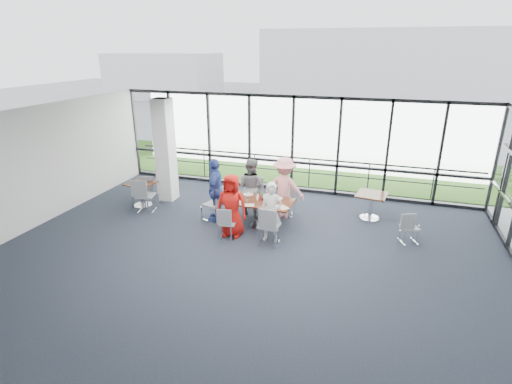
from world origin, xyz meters
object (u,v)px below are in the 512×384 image
(structural_column, at_px, (165,151))
(side_table_right, at_px, (372,198))
(chair_main_fl, at_px, (253,196))
(side_table_left, at_px, (141,187))
(main_table, at_px, (259,205))
(chair_spare_lb, at_px, (143,192))
(diner_far_left, at_px, (251,187))
(chair_main_nr, at_px, (269,226))
(diner_far_right, at_px, (284,188))
(chair_spare_la, at_px, (146,196))
(chair_main_fr, at_px, (285,202))
(diner_near_right, at_px, (271,212))
(chair_main_end, at_px, (213,204))
(chair_spare_r, at_px, (410,228))
(diner_near_left, at_px, (232,205))
(diner_end, at_px, (215,190))
(chair_main_nl, at_px, (228,223))

(structural_column, height_order, side_table_right, structural_column)
(chair_main_fl, bearing_deg, side_table_left, 4.12)
(main_table, bearing_deg, chair_spare_lb, 177.44)
(main_table, distance_m, diner_far_left, 0.90)
(chair_main_fl, bearing_deg, main_table, 111.52)
(side_table_right, xyz_separation_m, chair_main_nr, (-2.32, -2.38, -0.13))
(structural_column, bearing_deg, diner_far_right, -4.53)
(chair_spare_la, bearing_deg, chair_main_nr, -26.44)
(chair_spare_lb, bearing_deg, chair_main_fr, 165.86)
(side_table_left, xyz_separation_m, diner_near_right, (4.43, -1.06, 0.16))
(structural_column, height_order, chair_main_end, structural_column)
(diner_far_right, relative_size, chair_main_fl, 1.84)
(main_table, relative_size, chair_spare_la, 1.87)
(chair_main_end, height_order, chair_spare_la, chair_spare_la)
(diner_far_left, bearing_deg, side_table_left, 22.86)
(side_table_right, height_order, chair_main_fr, chair_main_fr)
(chair_spare_r, bearing_deg, chair_spare_la, 158.52)
(diner_near_left, distance_m, chair_main_fl, 1.71)
(diner_far_left, relative_size, diner_far_right, 0.95)
(side_table_right, bearing_deg, structural_column, -176.90)
(chair_spare_lb, xyz_separation_m, chair_spare_r, (7.75, -0.15, -0.02))
(side_table_left, distance_m, diner_end, 2.62)
(chair_main_fr, bearing_deg, side_table_right, -177.23)
(diner_far_right, distance_m, chair_main_end, 2.05)
(diner_far_right, distance_m, chair_spare_lb, 4.42)
(diner_near_left, bearing_deg, chair_main_end, 135.92)
(side_table_left, xyz_separation_m, chair_spare_r, (7.75, -0.10, -0.21))
(diner_far_right, bearing_deg, chair_spare_r, 171.10)
(main_table, height_order, chair_spare_la, chair_spare_la)
(chair_main_nl, relative_size, chair_spare_r, 1.02)
(chair_main_nl, bearing_deg, chair_spare_la, 155.07)
(main_table, xyz_separation_m, chair_spare_lb, (-3.89, 0.37, -0.19))
(main_table, height_order, diner_end, diner_end)
(structural_column, bearing_deg, chair_spare_r, -6.98)
(chair_main_fl, bearing_deg, chair_main_nr, 112.88)
(main_table, bearing_deg, diner_near_left, -121.81)
(chair_spare_r, bearing_deg, diner_far_right, 146.78)
(chair_main_end, bearing_deg, diner_far_left, 147.26)
(side_table_right, bearing_deg, diner_near_left, -147.02)
(chair_main_fl, bearing_deg, side_table_right, -177.30)
(diner_near_left, relative_size, chair_main_end, 1.74)
(chair_main_end, distance_m, chair_spare_r, 5.22)
(structural_column, distance_m, diner_far_left, 3.06)
(chair_main_fl, xyz_separation_m, chair_spare_la, (-3.03, -0.96, 0.01))
(main_table, distance_m, chair_main_fl, 1.06)
(structural_column, distance_m, diner_end, 2.47)
(chair_main_fr, distance_m, chair_spare_lb, 4.42)
(diner_near_left, xyz_separation_m, diner_end, (-0.79, 0.80, 0.07))
(chair_main_end, bearing_deg, diner_far_right, 131.03)
(side_table_right, relative_size, chair_main_fl, 0.95)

